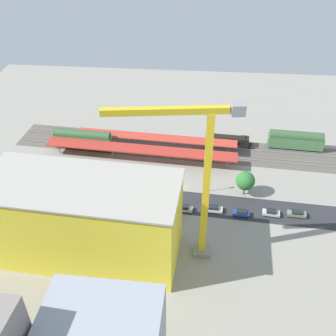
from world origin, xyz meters
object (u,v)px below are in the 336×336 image
parked_car_0 (297,214)px  box_truck_0 (116,206)px  parked_car_1 (271,213)px  locomotive (229,140)px  parked_car_6 (133,204)px  construction_building (85,220)px  parked_car_3 (213,209)px  street_tree_2 (100,173)px  traffic_light (209,178)px  street_tree_1 (84,168)px  platform_canopy_near (140,149)px  parked_car_2 (241,213)px  parked_car_4 (184,209)px  freight_coach_far (83,139)px  passenger_coach (296,140)px  street_tree_0 (245,181)px  tower_crane (198,177)px  parked_car_5 (156,207)px  platform_canopy_far (156,138)px

parked_car_0 → box_truck_0: 44.63m
parked_car_1 → locomotive: bearing=-73.5°
parked_car_6 → box_truck_0: box_truck_0 is taller
construction_building → box_truck_0: bearing=-100.4°
parked_car_3 → box_truck_0: (24.16, 2.26, 1.01)m
parked_car_1 → parked_car_3: (14.18, -0.10, 0.05)m
street_tree_2 → traffic_light: bearing=-178.3°
street_tree_1 → traffic_light: (-33.09, 0.02, -1.14)m
platform_canopy_near → parked_car_0: (-41.83, 20.83, -3.03)m
parked_car_1 → parked_car_2: 7.43m
parked_car_1 → parked_car_6: bearing=-0.3°
parked_car_4 → freight_coach_far: bearing=-38.9°
locomotive → traffic_light: traffic_light is taller
passenger_coach → street_tree_0: 29.33m
parked_car_0 → street_tree_0: (12.38, -7.44, 3.68)m
parked_car_6 → street_tree_0: size_ratio=0.65×
tower_crane → street_tree_1: 40.62m
tower_crane → street_tree_2: 37.15m
parked_car_6 → street_tree_2: size_ratio=0.59×
parked_car_1 → parked_car_5: size_ratio=0.94×
street_tree_0 → parked_car_5: bearing=19.8°
passenger_coach → parked_car_2: size_ratio=4.01×
freight_coach_far → traffic_light: size_ratio=2.87×
platform_canopy_near → street_tree_0: (-29.45, 13.38, 0.66)m
parked_car_3 → parked_car_4: bearing=3.9°
passenger_coach → parked_car_6: bearing=34.5°
parked_car_0 → parked_car_2: 13.63m
platform_canopy_far → passenger_coach: 42.88m
traffic_light → street_tree_0: bearing=177.8°
passenger_coach → parked_car_0: (4.65, 31.28, -2.42)m
traffic_light → freight_coach_far: bearing=-25.0°
parked_car_3 → box_truck_0: box_truck_0 is taller
street_tree_2 → locomotive: bearing=-145.2°
platform_canopy_far → locomotive: (-22.52, -3.91, -2.18)m
parked_car_4 → tower_crane: (-3.11, 13.63, 20.49)m
traffic_light → box_truck_0: bearing=24.1°
parked_car_0 → parked_car_3: parked_car_3 is taller
parked_car_3 → platform_canopy_near: bearing=-44.3°
freight_coach_far → parked_car_3: size_ratio=4.03×
locomotive → parked_car_2: bearing=93.4°
passenger_coach → tower_crane: bearing=57.1°
parked_car_3 → street_tree_0: 11.57m
parked_car_4 → parked_car_1: bearing=-178.9°
parked_car_1 → street_tree_0: bearing=-50.9°
locomotive → parked_car_0: size_ratio=3.19×
street_tree_1 → box_truck_0: bearing=135.7°
parked_car_2 → parked_car_6: parked_car_6 is taller
passenger_coach → street_tree_1: bearing=21.5°
freight_coach_far → locomotive: bearing=-173.1°
passenger_coach → freight_coach_far: (65.13, 5.46, 0.12)m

